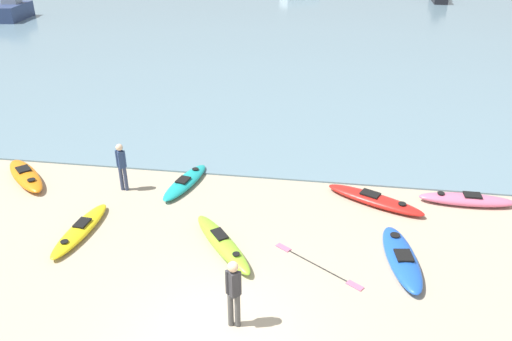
{
  "coord_description": "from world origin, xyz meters",
  "views": [
    {
      "loc": [
        2.13,
        -8.04,
        8.27
      ],
      "look_at": [
        -0.14,
        6.89,
        0.5
      ],
      "focal_mm": 35.0,
      "sensor_mm": 36.0,
      "label": 1
    }
  ],
  "objects": [
    {
      "name": "kayak_on_sand_2",
      "position": [
        -2.51,
        6.37,
        0.14
      ],
      "size": [
        1.24,
        2.82,
        0.32
      ],
      "color": "teal",
      "rests_on": "ground_plane"
    },
    {
      "name": "kayak_on_sand_3",
      "position": [
        -8.13,
        5.93,
        0.18
      ],
      "size": [
        2.66,
        2.59,
        0.39
      ],
      "color": "orange",
      "rests_on": "ground_plane"
    },
    {
      "name": "ground_plane",
      "position": [
        0.0,
        0.0,
        0.0
      ],
      "size": [
        400.0,
        400.0,
        0.0
      ],
      "primitive_type": "plane",
      "color": "tan"
    },
    {
      "name": "kayak_on_sand_6",
      "position": [
        3.81,
        6.12,
        0.15
      ],
      "size": [
        3.22,
        2.08,
        0.35
      ],
      "color": "red",
      "rests_on": "ground_plane"
    },
    {
      "name": "bay_water",
      "position": [
        0.0,
        42.27,
        0.03
      ],
      "size": [
        160.0,
        70.0,
        0.06
      ],
      "primitive_type": "cube",
      "color": "slate",
      "rests_on": "ground_plane"
    },
    {
      "name": "loose_paddle",
      "position": [
        2.14,
        2.64,
        0.01
      ],
      "size": [
        2.4,
        1.72,
        0.03
      ],
      "color": "black",
      "rests_on": "ground_plane"
    },
    {
      "name": "person_near_foreground",
      "position": [
        0.38,
        0.22,
        1.01
      ],
      "size": [
        0.36,
        0.31,
        1.76
      ],
      "color": "#4C4C4C",
      "rests_on": "ground_plane"
    },
    {
      "name": "kayak_on_sand_0",
      "position": [
        6.72,
        6.54,
        0.17
      ],
      "size": [
        2.96,
        0.68,
        0.38
      ],
      "color": "#E5668C",
      "rests_on": "ground_plane"
    },
    {
      "name": "kayak_on_sand_5",
      "position": [
        4.34,
        3.1,
        0.17
      ],
      "size": [
        1.18,
        2.98,
        0.39
      ],
      "color": "blue",
      "rests_on": "ground_plane"
    },
    {
      "name": "person_near_waterline",
      "position": [
        -4.45,
        5.78,
        0.96
      ],
      "size": [
        0.34,
        0.3,
        1.68
      ],
      "color": "#384260",
      "rests_on": "ground_plane"
    },
    {
      "name": "kayak_on_sand_4",
      "position": [
        -4.73,
        3.12,
        0.13
      ],
      "size": [
        0.82,
        2.94,
        0.3
      ],
      "color": "yellow",
      "rests_on": "ground_plane"
    },
    {
      "name": "moored_boat_3",
      "position": [
        -25.79,
        33.28,
        0.82
      ],
      "size": [
        2.72,
        4.62,
        2.17
      ],
      "color": "navy",
      "rests_on": "bay_water"
    },
    {
      "name": "kayak_on_sand_1",
      "position": [
        -0.5,
        3.03,
        0.18
      ],
      "size": [
        2.36,
        2.83,
        0.41
      ],
      "color": "#8CCC2D",
      "rests_on": "ground_plane"
    }
  ]
}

